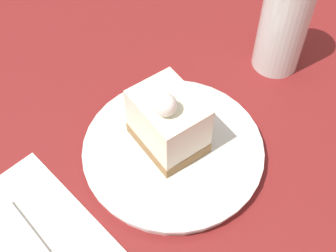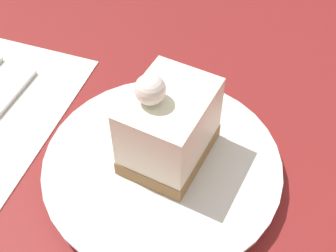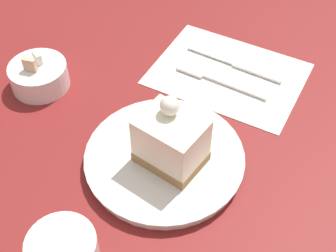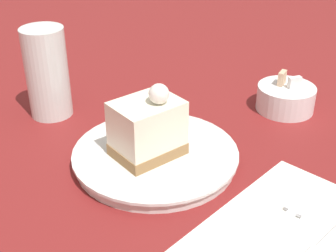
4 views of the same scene
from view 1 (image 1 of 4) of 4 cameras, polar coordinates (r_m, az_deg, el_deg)
The scene contains 4 objects.
ground_plane at distance 0.59m, azimuth 0.66°, elevation -1.15°, with size 4.00×4.00×0.00m, color maroon.
plate at distance 0.56m, azimuth 0.62°, elevation -3.07°, with size 0.22×0.22×0.02m.
cake_slice at distance 0.53m, azimuth 0.02°, elevation 0.53°, with size 0.07×0.09×0.10m.
drinking_glass at distance 0.64m, azimuth 13.91°, elevation 11.87°, with size 0.06×0.06×0.14m.
Camera 1 is at (0.22, 0.26, 0.48)m, focal length 50.00 mm.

